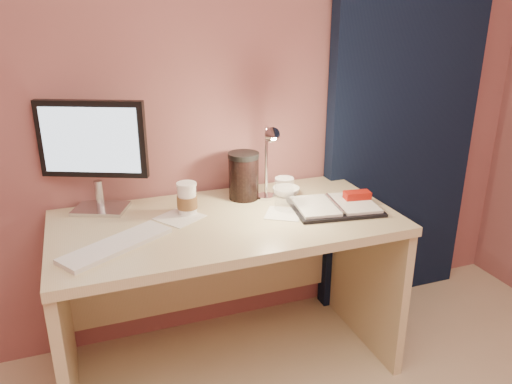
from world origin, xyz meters
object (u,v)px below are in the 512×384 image
object	(u,v)px
planner	(337,205)
clear_cup	(284,194)
monitor	(94,146)
desk_lamp	(277,156)
coffee_cup	(187,199)
lotion_bottle	(187,202)
dark_jar	(244,178)
keyboard	(117,245)
desk	(223,259)
bowl	(286,191)

from	to	relation	value
planner	clear_cup	xyz separation A→B (m)	(-0.22, 0.07, 0.06)
monitor	desk_lamp	world-z (taller)	monitor
clear_cup	desk_lamp	distance (m)	0.16
coffee_cup	lotion_bottle	world-z (taller)	coffee_cup
coffee_cup	clear_cup	size ratio (longest dim) A/B	0.97
clear_cup	planner	bearing A→B (deg)	-17.57
clear_cup	dark_jar	distance (m)	0.22
planner	keyboard	bearing A→B (deg)	-168.09
clear_cup	monitor	bearing A→B (deg)	160.86
coffee_cup	desk_lamp	distance (m)	0.42
keyboard	planner	xyz separation A→B (m)	(0.93, 0.06, 0.01)
desk	dark_jar	world-z (taller)	dark_jar
desk	desk_lamp	distance (m)	0.51
monitor	desk_lamp	distance (m)	0.76
coffee_cup	lotion_bottle	distance (m)	0.02
dark_jar	keyboard	bearing A→B (deg)	-152.47
monitor	clear_cup	size ratio (longest dim) A/B	3.34
monitor	desk	bearing A→B (deg)	1.61
bowl	dark_jar	world-z (taller)	dark_jar
clear_cup	desk_lamp	xyz separation A→B (m)	(-0.01, 0.06, 0.15)
clear_cup	lotion_bottle	bearing A→B (deg)	165.06
dark_jar	coffee_cup	bearing A→B (deg)	-162.15
planner	clear_cup	bearing A→B (deg)	170.95
lotion_bottle	monitor	bearing A→B (deg)	156.24
monitor	dark_jar	world-z (taller)	monitor
monitor	planner	xyz separation A→B (m)	(0.96, -0.33, -0.27)
desk	bowl	size ratio (longest dim) A/B	11.19
monitor	lotion_bottle	world-z (taller)	monitor
coffee_cup	lotion_bottle	size ratio (longest dim) A/B	1.40
clear_cup	dark_jar	xyz separation A→B (m)	(-0.12, 0.18, 0.02)
monitor	desk_lamp	bearing A→B (deg)	8.99
monitor	keyboard	size ratio (longest dim) A/B	1.11
monitor	bowl	world-z (taller)	monitor
keyboard	coffee_cup	xyz separation A→B (m)	(0.31, 0.22, 0.06)
monitor	bowl	size ratio (longest dim) A/B	3.77
planner	desk_lamp	world-z (taller)	desk_lamp
coffee_cup	dark_jar	world-z (taller)	dark_jar
lotion_bottle	desk_lamp	xyz separation A→B (m)	(0.39, -0.04, 0.17)
dark_jar	desk_lamp	xyz separation A→B (m)	(0.11, -0.12, 0.13)
dark_jar	clear_cup	bearing A→B (deg)	-57.20
desk	lotion_bottle	world-z (taller)	lotion_bottle
coffee_cup	dark_jar	xyz separation A→B (m)	(0.28, 0.09, 0.03)
desk	lotion_bottle	size ratio (longest dim) A/B	14.29
keyboard	planner	size ratio (longest dim) A/B	1.06
clear_cup	dark_jar	size ratio (longest dim) A/B	0.74
clear_cup	lotion_bottle	world-z (taller)	clear_cup
planner	bowl	distance (m)	0.26
keyboard	bowl	size ratio (longest dim) A/B	3.39
keyboard	planner	distance (m)	0.93
keyboard	coffee_cup	bearing A→B (deg)	3.45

